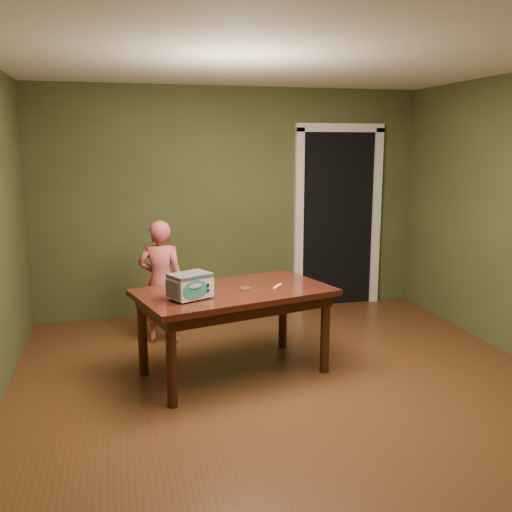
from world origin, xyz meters
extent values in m
plane|color=#553018|center=(0.00, 0.00, 0.00)|extent=(5.00, 5.00, 0.00)
cube|color=#4A502B|center=(0.00, 2.50, 1.30)|extent=(4.50, 0.02, 2.60)
cube|color=white|center=(0.00, 0.00, 2.60)|extent=(4.50, 5.00, 0.02)
cube|color=black|center=(1.30, 2.80, 1.05)|extent=(0.90, 0.60, 2.10)
cube|color=black|center=(1.30, 2.48, 1.05)|extent=(0.90, 0.02, 2.10)
cube|color=white|center=(0.80, 2.47, 1.05)|extent=(0.10, 0.06, 2.20)
cube|color=white|center=(1.80, 2.47, 1.05)|extent=(0.10, 0.06, 2.20)
cube|color=white|center=(1.30, 2.47, 2.15)|extent=(1.10, 0.06, 0.10)
cube|color=black|center=(-0.38, 0.60, 0.72)|extent=(1.78, 1.28, 0.05)
cube|color=black|center=(-0.38, 0.60, 0.65)|extent=(1.63, 1.13, 0.10)
cylinder|color=black|center=(-0.96, 0.08, 0.35)|extent=(0.08, 0.08, 0.70)
cylinder|color=black|center=(-1.14, 0.76, 0.35)|extent=(0.08, 0.08, 0.70)
cylinder|color=black|center=(0.39, 0.44, 0.35)|extent=(0.08, 0.08, 0.70)
cylinder|color=black|center=(0.21, 1.12, 0.35)|extent=(0.08, 0.08, 0.70)
cylinder|color=#4C4F54|center=(-0.85, 0.27, 0.76)|extent=(0.02, 0.02, 0.01)
cylinder|color=#4C4F54|center=(-0.92, 0.42, 0.76)|extent=(0.02, 0.02, 0.01)
cylinder|color=#4C4F54|center=(-0.62, 0.38, 0.76)|extent=(0.02, 0.02, 0.01)
cylinder|color=#4C4F54|center=(-0.69, 0.53, 0.76)|extent=(0.02, 0.02, 0.01)
cube|color=white|center=(-0.77, 0.40, 0.85)|extent=(0.37, 0.33, 0.17)
cube|color=#4C4F54|center=(-0.77, 0.40, 0.94)|extent=(0.38, 0.34, 0.03)
cube|color=#4C4F54|center=(-0.92, 0.33, 0.85)|extent=(0.10, 0.18, 0.13)
cube|color=#4C4F54|center=(-0.63, 0.47, 0.85)|extent=(0.10, 0.18, 0.13)
ellipsoid|color=teal|center=(-0.75, 0.29, 0.85)|extent=(0.21, 0.11, 0.15)
cylinder|color=black|center=(-0.64, 0.34, 0.87)|extent=(0.02, 0.02, 0.02)
cylinder|color=black|center=(-0.64, 0.34, 0.82)|extent=(0.02, 0.02, 0.02)
cylinder|color=silver|center=(-0.29, 0.56, 0.76)|extent=(0.10, 0.10, 0.02)
cylinder|color=#492418|center=(-0.29, 0.56, 0.77)|extent=(0.09, 0.09, 0.01)
cube|color=#FCCC6D|center=(0.01, 0.62, 0.75)|extent=(0.12, 0.16, 0.01)
imported|color=#CB5357|center=(-0.91, 1.57, 0.62)|extent=(0.52, 0.41, 1.24)
camera|label=1|loc=(-1.31, -3.97, 1.95)|focal=40.00mm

